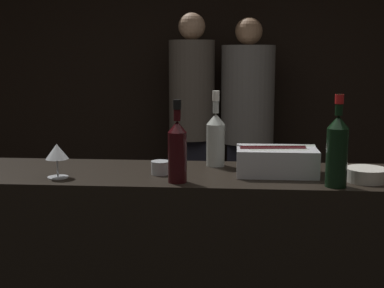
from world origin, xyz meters
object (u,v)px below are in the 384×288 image
(wine_glass, at_px, (57,153))
(white_wine_bottle, at_px, (216,137))
(person_blond_tee, at_px, (247,122))
(ice_bin_with_bottles, at_px, (277,159))
(bowl_white, at_px, (366,174))
(red_wine_bottle_burgundy, at_px, (337,149))
(person_in_hoodie, at_px, (192,117))
(red_wine_bottle_black_foil, at_px, (177,149))
(candle_votive, at_px, (161,168))

(wine_glass, relative_size, white_wine_bottle, 0.41)
(person_blond_tee, bearing_deg, ice_bin_with_bottles, 138.46)
(bowl_white, bearing_deg, red_wine_bottle_burgundy, -144.36)
(bowl_white, bearing_deg, person_in_hoodie, 112.43)
(red_wine_bottle_burgundy, bearing_deg, red_wine_bottle_black_foil, 177.90)
(candle_votive, relative_size, person_blond_tee, 0.04)
(wine_glass, bearing_deg, person_blond_tee, 68.90)
(person_blond_tee, bearing_deg, wine_glass, 115.15)
(red_wine_bottle_black_foil, distance_m, person_in_hoodie, 2.18)
(red_wine_bottle_burgundy, xyz_separation_m, white_wine_bottle, (-0.47, 0.35, -0.01))
(red_wine_bottle_black_foil, bearing_deg, ice_bin_with_bottles, 23.54)
(candle_votive, xyz_separation_m, person_blond_tee, (0.41, 2.03, -0.06))
(white_wine_bottle, bearing_deg, wine_glass, -155.49)
(bowl_white, height_order, white_wine_bottle, white_wine_bottle)
(wine_glass, xyz_separation_m, red_wine_bottle_burgundy, (1.11, -0.06, 0.04))
(white_wine_bottle, height_order, red_wine_bottle_black_foil, white_wine_bottle)
(ice_bin_with_bottles, relative_size, bowl_white, 2.05)
(ice_bin_with_bottles, distance_m, red_wine_bottle_burgundy, 0.30)
(candle_votive, distance_m, person_blond_tee, 2.07)
(red_wine_bottle_burgundy, bearing_deg, wine_glass, 176.81)
(bowl_white, bearing_deg, candle_votive, 175.78)
(wine_glass, relative_size, red_wine_bottle_black_foil, 0.43)
(wine_glass, bearing_deg, ice_bin_with_bottles, 8.54)
(ice_bin_with_bottles, distance_m, bowl_white, 0.36)
(wine_glass, height_order, candle_votive, wine_glass)
(red_wine_bottle_black_foil, bearing_deg, person_in_hoodie, 93.11)
(person_in_hoodie, bearing_deg, wine_glass, -140.86)
(bowl_white, xyz_separation_m, wine_glass, (-1.24, -0.04, 0.07))
(white_wine_bottle, xyz_separation_m, person_blond_tee, (0.18, 1.83, -0.16))
(ice_bin_with_bottles, relative_size, red_wine_bottle_burgundy, 0.96)
(red_wine_bottle_burgundy, distance_m, person_in_hoodie, 2.31)
(bowl_white, xyz_separation_m, red_wine_bottle_burgundy, (-0.14, -0.10, 0.12))
(ice_bin_with_bottles, xyz_separation_m, red_wine_bottle_black_foil, (-0.40, -0.17, 0.07))
(candle_votive, height_order, red_wine_bottle_black_foil, red_wine_bottle_black_foil)
(person_in_hoodie, bearing_deg, white_wine_bottle, -122.86)
(candle_votive, height_order, white_wine_bottle, white_wine_bottle)
(bowl_white, bearing_deg, white_wine_bottle, 157.44)
(wine_glass, distance_m, red_wine_bottle_burgundy, 1.11)
(red_wine_bottle_black_foil, height_order, person_in_hoodie, person_in_hoodie)
(candle_votive, bearing_deg, bowl_white, -4.22)
(candle_votive, bearing_deg, person_in_hoodie, 90.88)
(wine_glass, xyz_separation_m, red_wine_bottle_black_foil, (0.50, -0.04, 0.03))
(red_wine_bottle_black_foil, bearing_deg, red_wine_bottle_burgundy, -2.10)
(ice_bin_with_bottles, bearing_deg, person_blond_tee, 92.21)
(person_blond_tee, bearing_deg, candle_votive, 124.83)
(wine_glass, distance_m, person_blond_tee, 2.28)
(red_wine_bottle_black_foil, bearing_deg, person_blond_tee, 81.52)
(person_in_hoodie, relative_size, person_blond_tee, 1.02)
(white_wine_bottle, relative_size, person_blond_tee, 0.19)
(bowl_white, height_order, red_wine_bottle_black_foil, red_wine_bottle_black_foil)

